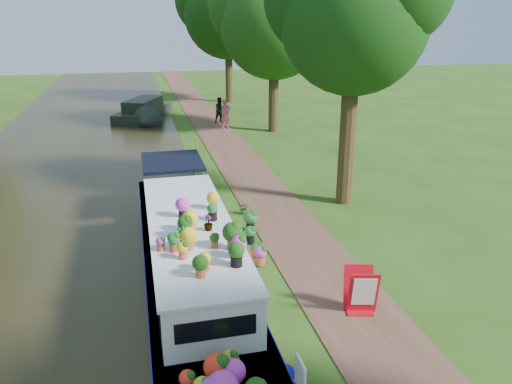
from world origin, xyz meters
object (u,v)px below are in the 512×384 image
(pedestrian_dark, at_px, (220,110))
(second_boat, at_px, (144,111))
(plant_boat, at_px, (193,263))
(sandwich_board, at_px, (361,293))
(pedestrian_pink, at_px, (226,114))

(pedestrian_dark, bearing_deg, second_boat, 136.91)
(plant_boat, xyz_separation_m, sandwich_board, (3.57, -1.64, -0.34))
(sandwich_board, xyz_separation_m, pedestrian_dark, (0.58, 21.74, 0.32))
(plant_boat, distance_m, sandwich_board, 3.94)
(sandwich_board, distance_m, pedestrian_pink, 19.89)
(second_boat, height_order, pedestrian_pink, pedestrian_pink)
(second_boat, height_order, pedestrian_dark, pedestrian_dark)
(second_boat, distance_m, pedestrian_pink, 6.46)
(plant_boat, relative_size, pedestrian_pink, 7.72)
(sandwich_board, height_order, pedestrian_pink, pedestrian_pink)
(second_boat, bearing_deg, plant_boat, -64.89)
(sandwich_board, height_order, pedestrian_dark, pedestrian_dark)
(pedestrian_pink, height_order, pedestrian_dark, pedestrian_pink)
(pedestrian_pink, bearing_deg, second_boat, 119.24)
(pedestrian_pink, xyz_separation_m, pedestrian_dark, (0.00, 1.86, -0.08))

